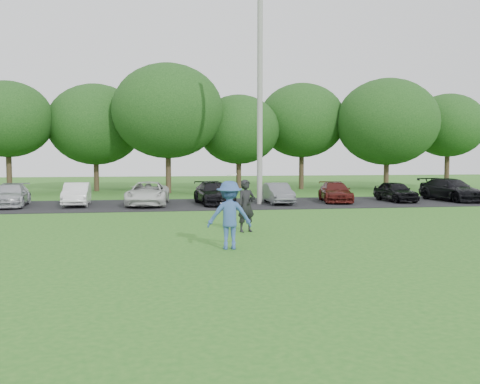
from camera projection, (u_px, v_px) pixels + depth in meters
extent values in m
plane|color=#26651D|center=(260.00, 247.00, 14.98)|extent=(100.00, 100.00, 0.00)
cube|color=black|center=(211.00, 204.00, 27.79)|extent=(32.00, 6.50, 0.03)
cylinder|color=gray|center=(260.00, 98.00, 27.34)|extent=(0.28, 0.28, 11.00)
imported|color=#335392|center=(229.00, 215.00, 14.57)|extent=(1.25, 0.76, 1.87)
cylinder|color=white|center=(232.00, 175.00, 14.39)|extent=(0.27, 0.27, 0.08)
imported|color=black|center=(246.00, 206.00, 17.81)|extent=(0.75, 0.62, 1.75)
cube|color=black|center=(253.00, 199.00, 17.64)|extent=(0.17, 0.14, 0.10)
imported|color=#B2B5BA|center=(10.00, 195.00, 26.28)|extent=(1.87, 3.95, 1.11)
imported|color=white|center=(77.00, 194.00, 26.82)|extent=(1.37, 3.51, 1.14)
imported|color=silver|center=(148.00, 194.00, 26.96)|extent=(2.30, 4.40, 1.18)
imported|color=black|center=(214.00, 193.00, 27.47)|extent=(2.04, 4.11, 1.15)
imported|color=slate|center=(278.00, 193.00, 27.93)|extent=(1.19, 3.27, 1.07)
imported|color=#491310|center=(335.00, 192.00, 28.86)|extent=(2.06, 3.86, 1.07)
imported|color=black|center=(396.00, 191.00, 29.17)|extent=(1.53, 3.30, 1.10)
imported|color=black|center=(451.00, 190.00, 29.62)|extent=(2.34, 4.44, 1.23)
cylinder|color=#38281C|center=(9.00, 173.00, 35.59)|extent=(0.36, 0.36, 2.70)
ellipsoid|color=#214C19|center=(8.00, 119.00, 35.34)|extent=(5.94, 5.94, 5.05)
cylinder|color=#38281C|center=(96.00, 176.00, 37.85)|extent=(0.36, 0.36, 2.20)
ellipsoid|color=#214C19|center=(95.00, 124.00, 37.60)|extent=(6.68, 6.68, 5.68)
cylinder|color=#38281C|center=(168.00, 173.00, 35.85)|extent=(0.36, 0.36, 2.70)
ellipsoid|color=#214C19|center=(168.00, 111.00, 35.56)|extent=(7.42, 7.42, 6.31)
cylinder|color=#38281C|center=(239.00, 175.00, 38.03)|extent=(0.36, 0.36, 2.20)
ellipsoid|color=#214C19|center=(239.00, 130.00, 37.80)|extent=(5.76, 5.76, 4.90)
cylinder|color=#38281C|center=(301.00, 171.00, 40.18)|extent=(0.36, 0.36, 2.70)
ellipsoid|color=#214C19|center=(302.00, 120.00, 39.91)|extent=(6.50, 6.50, 5.53)
cylinder|color=#38281C|center=(386.00, 175.00, 38.29)|extent=(0.36, 0.36, 2.20)
ellipsoid|color=#214C19|center=(387.00, 122.00, 38.03)|extent=(7.24, 7.24, 6.15)
cylinder|color=#38281C|center=(447.00, 171.00, 40.52)|extent=(0.36, 0.36, 2.70)
ellipsoid|color=#214C19|center=(448.00, 125.00, 40.28)|extent=(5.58, 5.58, 4.74)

